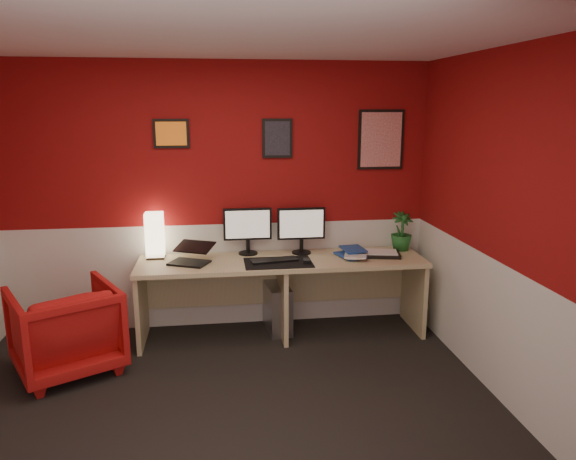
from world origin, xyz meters
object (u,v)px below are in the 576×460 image
object	(u,v)px
laptop	(189,252)
pc_tower	(277,307)
monitor_right	(302,223)
zen_tray	(381,254)
desk	(282,297)
shoji_lamp	(155,237)
armchair	(66,329)
potted_plant	(401,231)
monitor_left	(248,224)

from	to	relation	value
laptop	pc_tower	distance (m)	1.02
monitor_right	zen_tray	world-z (taller)	monitor_right
desk	shoji_lamp	xyz separation A→B (m)	(-1.14, 0.21, 0.56)
monitor_right	zen_tray	distance (m)	0.79
desk	monitor_right	xyz separation A→B (m)	(0.21, 0.19, 0.66)
laptop	armchair	size ratio (longest dim) A/B	0.42
potted_plant	shoji_lamp	bearing A→B (deg)	179.14
shoji_lamp	zen_tray	xyz separation A→B (m)	(2.07, -0.21, -0.18)
potted_plant	zen_tray	bearing A→B (deg)	-145.43
pc_tower	armchair	bearing A→B (deg)	-167.91
desk	pc_tower	world-z (taller)	desk
shoji_lamp	laptop	xyz separation A→B (m)	(0.31, -0.24, -0.09)
pc_tower	monitor_left	bearing A→B (deg)	149.62
shoji_lamp	armchair	world-z (taller)	shoji_lamp
shoji_lamp	armchair	distance (m)	1.11
monitor_left	pc_tower	bearing A→B (deg)	-24.37
shoji_lamp	laptop	bearing A→B (deg)	-37.82
monitor_left	zen_tray	size ratio (longest dim) A/B	1.66
shoji_lamp	potted_plant	world-z (taller)	shoji_lamp
monitor_right	monitor_left	bearing A→B (deg)	175.01
shoji_lamp	armchair	size ratio (longest dim) A/B	0.51
desk	armchair	world-z (taller)	desk
desk	potted_plant	world-z (taller)	potted_plant
desk	laptop	world-z (taller)	laptop
zen_tray	pc_tower	distance (m)	1.10
zen_tray	pc_tower	xyz separation A→B (m)	(-0.96, 0.11, -0.52)
shoji_lamp	monitor_right	distance (m)	1.35
monitor_right	desk	bearing A→B (deg)	-137.73
monitor_left	desk	bearing A→B (deg)	-38.31
shoji_lamp	armchair	xyz separation A→B (m)	(-0.66, -0.68, -0.57)
monitor_left	zen_tray	distance (m)	1.27
monitor_right	armchair	bearing A→B (deg)	-161.98
desk	monitor_left	xyz separation A→B (m)	(-0.29, 0.23, 0.66)
monitor_left	monitor_right	distance (m)	0.50
monitor_right	potted_plant	xyz separation A→B (m)	(0.97, -0.01, -0.10)
desk	zen_tray	world-z (taller)	zen_tray
monitor_left	shoji_lamp	bearing A→B (deg)	-178.80
laptop	monitor_right	size ratio (longest dim) A/B	0.57
desk	potted_plant	distance (m)	1.32
monitor_right	zen_tray	xyz separation A→B (m)	(0.72, -0.19, -0.28)
pc_tower	armchair	xyz separation A→B (m)	(-1.77, -0.58, 0.13)
zen_tray	pc_tower	bearing A→B (deg)	173.45
desk	monitor_left	distance (m)	0.75
shoji_lamp	potted_plant	size ratio (longest dim) A/B	1.08
shoji_lamp	zen_tray	bearing A→B (deg)	-5.83
zen_tray	desk	bearing A→B (deg)	-179.77
monitor_left	monitor_right	xyz separation A→B (m)	(0.50, -0.04, 0.00)
laptop	zen_tray	distance (m)	1.76
laptop	potted_plant	distance (m)	2.03
desk	monitor_right	world-z (taller)	monitor_right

